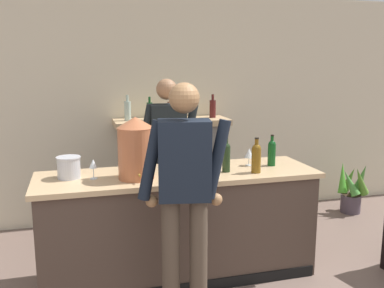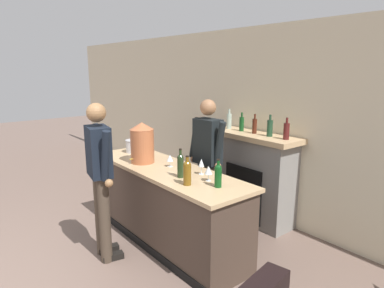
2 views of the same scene
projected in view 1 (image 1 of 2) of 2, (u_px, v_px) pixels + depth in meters
name	position (u px, v px, depth m)	size (l,w,h in m)	color
wall_back_panel	(140.00, 109.00, 5.22)	(12.00, 0.07, 2.75)	beige
bar_counter	(179.00, 225.00, 3.87)	(2.48, 0.74, 0.98)	#43332A
fireplace_stone	(172.00, 170.00, 5.19)	(1.35, 0.52, 1.57)	gray
potted_plant_corner	(352.00, 188.00, 5.56)	(0.42, 0.42, 0.68)	#4C3F4A
person_customer	(184.00, 197.00, 3.00)	(0.65, 0.36, 1.81)	#45382C
person_bartender	(167.00, 156.00, 4.40)	(0.66, 0.32, 1.78)	#44443B
copper_dispenser	(136.00, 148.00, 3.54)	(0.31, 0.34, 0.52)	#B4623C
ice_bucket_steel	(69.00, 167.00, 3.58)	(0.20, 0.20, 0.18)	silver
wine_bottle_port_short	(272.00, 152.00, 4.02)	(0.07, 0.07, 0.30)	#0E4317
wine_bottle_riesling_slim	(226.00, 156.00, 3.78)	(0.07, 0.07, 0.33)	#1E3018
wine_bottle_chardonnay_pale	(256.00, 157.00, 3.76)	(0.08, 0.08, 0.31)	brown
wine_glass_by_dispenser	(93.00, 165.00, 3.56)	(0.07, 0.07, 0.17)	silver
wine_glass_back_row	(223.00, 151.00, 4.04)	(0.07, 0.07, 0.18)	silver
wine_glass_mid_counter	(249.00, 153.00, 4.02)	(0.09, 0.09, 0.17)	silver
wine_glass_front_right	(176.00, 159.00, 3.83)	(0.08, 0.08, 0.15)	silver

